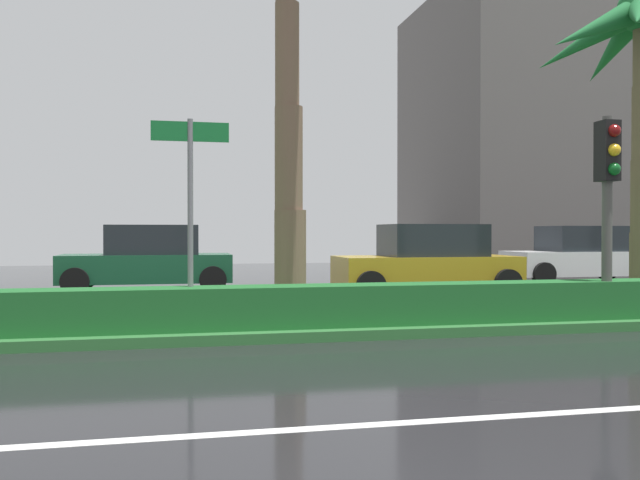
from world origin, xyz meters
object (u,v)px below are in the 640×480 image
object	(u,v)px
car_in_traffic_second	(148,259)
car_in_traffic_fourth	(579,256)
traffic_signal_median_right	(608,180)
street_name_sign	(190,194)
car_in_traffic_third	(428,262)

from	to	relation	value
car_in_traffic_second	car_in_traffic_fourth	distance (m)	12.63
traffic_signal_median_right	car_in_traffic_fourth	xyz separation A→B (m)	(5.27, 8.81, -1.54)
car_in_traffic_second	traffic_signal_median_right	bearing A→B (deg)	130.54
street_name_sign	car_in_traffic_fourth	distance (m)	14.56
traffic_signal_median_right	car_in_traffic_third	distance (m)	6.02
traffic_signal_median_right	street_name_sign	bearing A→B (deg)	176.95
street_name_sign	car_in_traffic_third	world-z (taller)	street_name_sign
street_name_sign	car_in_traffic_second	xyz separation A→B (m)	(-0.85, 8.26, -1.25)
car_in_traffic_second	car_in_traffic_third	size ratio (longest dim) A/B	1.00
street_name_sign	car_in_traffic_third	distance (m)	7.99
car_in_traffic_second	car_in_traffic_fourth	bearing A→B (deg)	-179.03
street_name_sign	car_in_traffic_third	size ratio (longest dim) A/B	0.70
car_in_traffic_third	car_in_traffic_fourth	size ratio (longest dim) A/B	1.00
traffic_signal_median_right	street_name_sign	distance (m)	6.52
car_in_traffic_second	car_in_traffic_third	distance (m)	7.18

